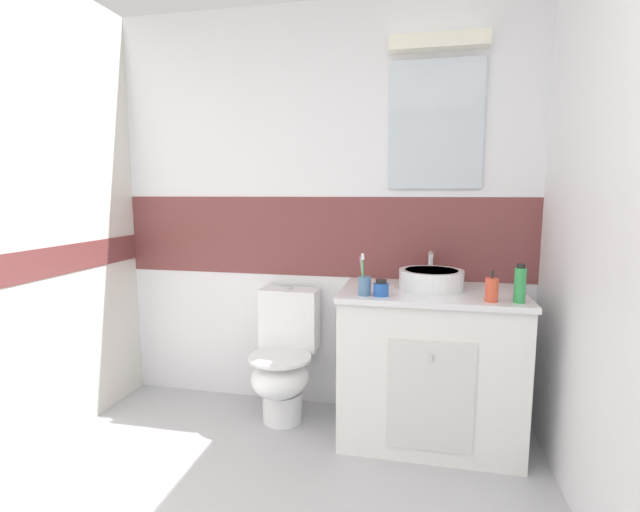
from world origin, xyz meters
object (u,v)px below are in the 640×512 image
(sink_basin, at_px, (431,279))
(toothbrush_cup, at_px, (364,284))
(shampoo_bottle_tall, at_px, (520,284))
(soap_dispenser, at_px, (492,290))
(hair_gel_jar, at_px, (381,288))
(toilet, at_px, (284,360))

(sink_basin, bearing_deg, toothbrush_cup, -145.24)
(sink_basin, xyz_separation_m, shampoo_bottle_tall, (0.41, -0.24, 0.03))
(toothbrush_cup, distance_m, soap_dispenser, 0.62)
(soap_dispenser, distance_m, shampoo_bottle_tall, 0.13)
(shampoo_bottle_tall, height_order, hair_gel_jar, shampoo_bottle_tall)
(toilet, xyz_separation_m, hair_gel_jar, (0.60, -0.25, 0.52))
(sink_basin, relative_size, toothbrush_cup, 1.81)
(toothbrush_cup, bearing_deg, soap_dispenser, -1.05)
(sink_basin, distance_m, soap_dispenser, 0.37)
(soap_dispenser, bearing_deg, toilet, 167.04)
(soap_dispenser, bearing_deg, toothbrush_cup, 178.95)
(toothbrush_cup, height_order, soap_dispenser, toothbrush_cup)
(sink_basin, height_order, shampoo_bottle_tall, same)
(shampoo_bottle_tall, bearing_deg, soap_dispenser, -176.99)
(toilet, relative_size, soap_dispenser, 5.04)
(toilet, bearing_deg, hair_gel_jar, -22.37)
(toilet, distance_m, shampoo_bottle_tall, 1.41)
(shampoo_bottle_tall, bearing_deg, toothbrush_cup, 179.64)
(hair_gel_jar, bearing_deg, soap_dispenser, -1.56)
(sink_basin, relative_size, hair_gel_jar, 4.58)
(soap_dispenser, height_order, shampoo_bottle_tall, shampoo_bottle_tall)
(toilet, relative_size, toothbrush_cup, 3.67)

